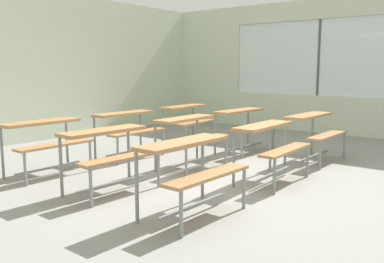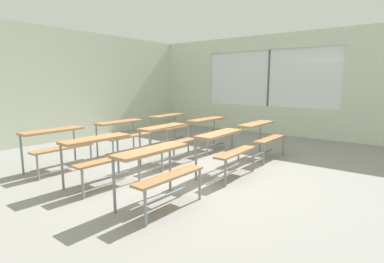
% 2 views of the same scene
% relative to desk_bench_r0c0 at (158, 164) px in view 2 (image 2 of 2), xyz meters
% --- Properties ---
extents(ground, '(10.00, 9.00, 0.05)m').
position_rel_desk_bench_r0c0_xyz_m(ground, '(1.13, 0.69, -0.59)').
color(ground, gray).
extents(wall_back, '(10.00, 0.12, 3.00)m').
position_rel_desk_bench_r0c0_xyz_m(wall_back, '(1.13, 5.19, 0.94)').
color(wall_back, beige).
rests_on(wall_back, ground).
extents(wall_right, '(0.12, 9.00, 3.00)m').
position_rel_desk_bench_r0c0_xyz_m(wall_right, '(6.13, 0.55, 0.88)').
color(wall_right, beige).
rests_on(wall_right, ground).
extents(desk_bench_r0c0, '(1.11, 0.61, 0.74)m').
position_rel_desk_bench_r0c0_xyz_m(desk_bench_r0c0, '(0.00, 0.00, 0.00)').
color(desk_bench_r0c0, '#A87547').
rests_on(desk_bench_r0c0, ground).
extents(desk_bench_r0c1, '(1.11, 0.62, 0.74)m').
position_rel_desk_bench_r0c0_xyz_m(desk_bench_r0c1, '(1.63, -0.02, 0.00)').
color(desk_bench_r0c1, '#A87547').
rests_on(desk_bench_r0c1, ground).
extents(desk_bench_r0c2, '(1.11, 0.60, 0.74)m').
position_rel_desk_bench_r0c0_xyz_m(desk_bench_r0c2, '(3.13, 0.01, 0.00)').
color(desk_bench_r0c2, '#A87547').
rests_on(desk_bench_r0c2, ground).
extents(desk_bench_r1c0, '(1.12, 0.63, 0.74)m').
position_rel_desk_bench_r0c0_xyz_m(desk_bench_r1c0, '(0.03, 1.25, 0.00)').
color(desk_bench_r1c0, '#A87547').
rests_on(desk_bench_r1c0, ground).
extents(desk_bench_r1c1, '(1.12, 0.62, 0.74)m').
position_rel_desk_bench_r0c0_xyz_m(desk_bench_r1c1, '(1.60, 1.28, 0.00)').
color(desk_bench_r1c1, '#A87547').
rests_on(desk_bench_r1c1, ground).
extents(desk_bench_r1c2, '(1.13, 0.64, 0.74)m').
position_rel_desk_bench_r0c0_xyz_m(desk_bench_r1c2, '(3.09, 1.28, 0.00)').
color(desk_bench_r1c2, '#A87547').
rests_on(desk_bench_r1c2, ground).
extents(desk_bench_r2c0, '(1.10, 0.59, 0.74)m').
position_rel_desk_bench_r0c0_xyz_m(desk_bench_r2c0, '(0.03, 2.56, 0.00)').
color(desk_bench_r2c0, '#A87547').
rests_on(desk_bench_r2c0, ground).
extents(desk_bench_r2c1, '(1.11, 0.61, 0.74)m').
position_rel_desk_bench_r0c0_xyz_m(desk_bench_r2c1, '(1.53, 2.53, 0.00)').
color(desk_bench_r2c1, '#A87547').
rests_on(desk_bench_r2c1, ground).
extents(desk_bench_r2c2, '(1.13, 0.64, 0.74)m').
position_rel_desk_bench_r0c0_xyz_m(desk_bench_r2c2, '(3.13, 2.56, 0.00)').
color(desk_bench_r2c2, '#A87547').
rests_on(desk_bench_r2c2, ground).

